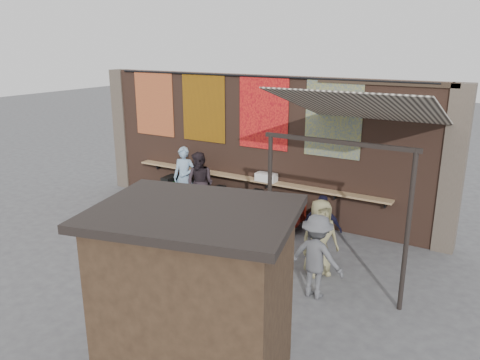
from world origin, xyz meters
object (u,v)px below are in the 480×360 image
at_px(market_stall, 197,303).
at_px(shopper_grey, 316,256).
at_px(scooter_stool_4, 236,204).
at_px(scooter_stool_8, 317,221).
at_px(scooter_stool_6, 272,210).
at_px(diner_left, 184,178).
at_px(scooter_stool_2, 199,198).
at_px(scooter_stool_3, 216,200).
at_px(shopper_navy, 322,228).
at_px(scooter_stool_1, 186,194).
at_px(shopper_tan, 320,237).
at_px(diner_right, 200,183).
at_px(scooter_stool_5, 253,206).
at_px(shelf_box, 266,177).
at_px(scooter_stool_7, 296,216).
at_px(scooter_stool_0, 169,190).

bearing_deg(market_stall, shopper_grey, 66.67).
xyz_separation_m(scooter_stool_4, scooter_stool_8, (2.48, 0.05, -0.04)).
relative_size(scooter_stool_6, diner_left, 0.47).
height_order(scooter_stool_2, diner_left, diner_left).
relative_size(scooter_stool_3, shopper_navy, 0.51).
relative_size(scooter_stool_1, market_stall, 0.31).
bearing_deg(shopper_tan, diner_right, 111.36).
relative_size(scooter_stool_4, scooter_stool_6, 0.93).
distance_m(scooter_stool_1, scooter_stool_5, 2.41).
bearing_deg(scooter_stool_6, scooter_stool_2, -178.84).
distance_m(scooter_stool_8, shopper_navy, 1.61).
relative_size(scooter_stool_8, shopper_navy, 0.47).
distance_m(shopper_grey, shopper_tan, 0.96).
bearing_deg(shopper_tan, scooter_stool_6, 89.82).
bearing_deg(scooter_stool_4, diner_left, -178.48).
bearing_deg(shelf_box, scooter_stool_4, -157.87).
relative_size(scooter_stool_4, shopper_navy, 0.52).
xyz_separation_m(scooter_stool_3, shopper_navy, (3.80, -1.38, 0.40)).
bearing_deg(diner_right, scooter_stool_4, 12.96).
bearing_deg(scooter_stool_7, shopper_navy, -47.74).
distance_m(scooter_stool_7, shopper_tan, 2.55).
relative_size(shelf_box, scooter_stool_4, 0.72).
relative_size(scooter_stool_1, shopper_grey, 0.47).
bearing_deg(diner_right, scooter_stool_1, 157.82).
bearing_deg(scooter_stool_7, scooter_stool_4, -179.06).
xyz_separation_m(scooter_stool_2, scooter_stool_7, (3.14, 0.04, 0.03)).
xyz_separation_m(shopper_navy, shopper_grey, (0.49, -1.58, 0.07)).
bearing_deg(market_stall, diner_right, 111.71).
xyz_separation_m(shelf_box, scooter_stool_8, (1.68, -0.27, -0.89)).
distance_m(scooter_stool_2, scooter_stool_5, 1.84).
xyz_separation_m(scooter_stool_6, shopper_navy, (1.96, -1.40, 0.36)).
xyz_separation_m(scooter_stool_5, diner_right, (-1.63, -0.27, 0.50)).
relative_size(shelf_box, scooter_stool_7, 0.70).
relative_size(scooter_stool_3, shopper_tan, 0.48).
bearing_deg(diner_right, scooter_stool_2, 131.24).
xyz_separation_m(scooter_stool_8, diner_left, (-4.26, -0.10, 0.59)).
bearing_deg(scooter_stool_5, scooter_stool_7, 0.26).
bearing_deg(diner_left, scooter_stool_8, -14.21).
height_order(scooter_stool_6, scooter_stool_8, scooter_stool_6).
bearing_deg(diner_left, scooter_stool_5, -13.82).
height_order(scooter_stool_2, market_stall, market_stall).
distance_m(shopper_grey, market_stall, 3.26).
relative_size(shelf_box, shopper_navy, 0.37).
xyz_separation_m(scooter_stool_3, scooter_stool_6, (1.84, 0.02, 0.04)).
bearing_deg(shopper_grey, scooter_stool_7, -55.31).
bearing_deg(shelf_box, scooter_stool_7, -15.59).
xyz_separation_m(shelf_box, scooter_stool_0, (-3.27, -0.31, -0.82)).
xyz_separation_m(scooter_stool_8, shopper_navy, (0.64, -1.41, 0.43)).
relative_size(scooter_stool_1, diner_left, 0.43).
relative_size(diner_left, shopper_grey, 1.10).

